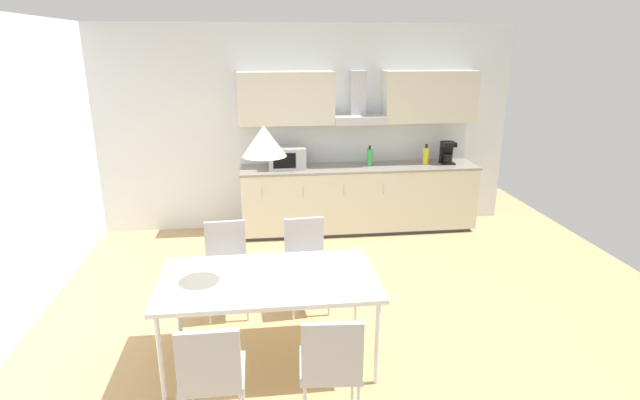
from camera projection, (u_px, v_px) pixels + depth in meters
name	position (u px, v px, depth m)	size (l,w,h in m)	color
ground_plane	(312.00, 332.00, 4.48)	(7.59, 8.35, 0.02)	tan
wall_back	(290.00, 129.00, 6.75)	(6.07, 0.10, 2.72)	silver
kitchen_counter	(359.00, 198.00, 6.79)	(3.16, 0.64, 0.90)	#333333
backsplash_tile	(356.00, 143.00, 6.86)	(3.14, 0.02, 0.51)	silver
upper_wall_cabinets	(359.00, 98.00, 6.52)	(3.14, 0.40, 0.67)	beige
microwave	(287.00, 158.00, 6.50)	(0.48, 0.35, 0.28)	#ADADB2
coffee_maker	(447.00, 152.00, 6.77)	(0.18, 0.19, 0.30)	black
bottle_green	(370.00, 157.00, 6.64)	(0.07, 0.07, 0.28)	green
bottle_yellow	(426.00, 156.00, 6.74)	(0.08, 0.08, 0.27)	yellow
dining_table	(269.00, 282.00, 3.88)	(1.68, 0.93, 0.73)	silver
chair_far_right	(306.00, 255.00, 4.77)	(0.43, 0.43, 0.87)	#B2B2B7
chair_far_left	(226.00, 259.00, 4.69)	(0.43, 0.43, 0.87)	#B2B2B7
chair_near_left	(211.00, 371.00, 3.08)	(0.40, 0.40, 0.87)	#B2B2B7
chair_near_right	(331.00, 362.00, 3.17)	(0.43, 0.43, 0.87)	#B2B2B7
pendant_lamp	(264.00, 141.00, 3.55)	(0.32, 0.32, 0.22)	silver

